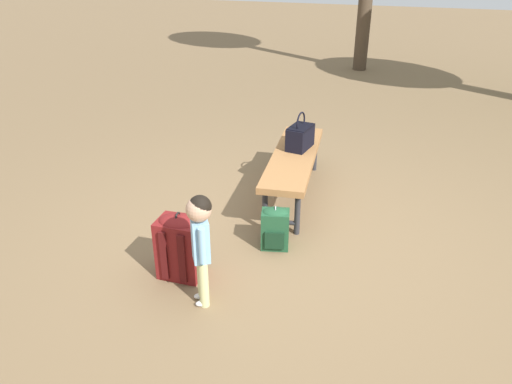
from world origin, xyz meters
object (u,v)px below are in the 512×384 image
(park_bench, at_px, (294,160))
(backpack_small, at_px, (275,227))
(handbag, at_px, (300,136))
(backpack_large, at_px, (180,244))
(child_standing, at_px, (200,234))

(park_bench, bearing_deg, backpack_small, 7.16)
(park_bench, distance_m, backpack_small, 0.97)
(handbag, bearing_deg, backpack_small, 5.55)
(park_bench, bearing_deg, backpack_large, -15.40)
(child_standing, bearing_deg, handbag, 175.88)
(backpack_large, bearing_deg, handbag, 165.79)
(park_bench, distance_m, child_standing, 1.78)
(park_bench, xyz_separation_m, backpack_large, (1.54, -0.42, -0.13))
(backpack_large, xyz_separation_m, backpack_small, (-0.60, 0.54, -0.08))
(handbag, distance_m, backpack_large, 1.79)
(child_standing, bearing_deg, backpack_large, -128.94)
(child_standing, height_order, backpack_small, child_standing)
(backpack_large, bearing_deg, child_standing, 51.06)
(park_bench, relative_size, backpack_small, 4.35)
(park_bench, height_order, backpack_small, park_bench)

